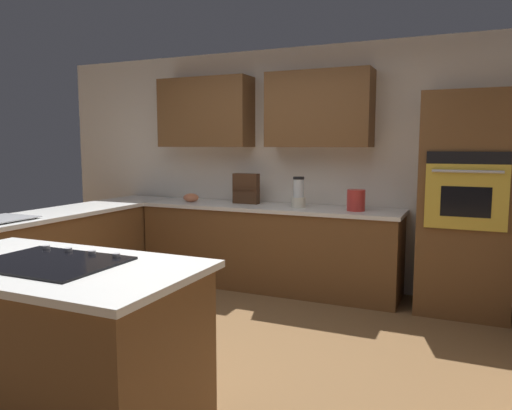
{
  "coord_description": "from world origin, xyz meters",
  "views": [
    {
      "loc": [
        -1.89,
        3.09,
        1.55
      ],
      "look_at": [
        -0.14,
        -0.86,
        1.02
      ],
      "focal_mm": 34.3,
      "sensor_mm": 36.0,
      "label": 1
    }
  ],
  "objects": [
    {
      "name": "ground_plane",
      "position": [
        0.0,
        0.0,
        0.0
      ],
      "size": [
        14.0,
        14.0,
        0.0
      ],
      "primitive_type": "plane",
      "color": "brown"
    },
    {
      "name": "wall_back",
      "position": [
        0.07,
        -2.04,
        1.47
      ],
      "size": [
        6.0,
        0.44,
        2.6
      ],
      "color": "silver",
      "rests_on": "ground"
    },
    {
      "name": "lower_cabinets_back",
      "position": [
        0.1,
        -1.72,
        0.43
      ],
      "size": [
        2.8,
        0.6,
        0.86
      ],
      "primitive_type": "cube",
      "color": "brown",
      "rests_on": "ground"
    },
    {
      "name": "countertop_back",
      "position": [
        0.1,
        -1.72,
        0.88
      ],
      "size": [
        2.84,
        0.64,
        0.04
      ],
      "primitive_type": "cube",
      "color": "silver",
      "rests_on": "lower_cabinets_back"
    },
    {
      "name": "lower_cabinets_side",
      "position": [
        1.82,
        -0.55,
        0.43
      ],
      "size": [
        0.6,
        2.9,
        0.86
      ],
      "primitive_type": "cube",
      "color": "brown",
      "rests_on": "ground"
    },
    {
      "name": "countertop_side",
      "position": [
        1.82,
        -0.55,
        0.88
      ],
      "size": [
        0.64,
        2.94,
        0.04
      ],
      "primitive_type": "cube",
      "color": "silver",
      "rests_on": "lower_cabinets_side"
    },
    {
      "name": "island_base",
      "position": [
        0.21,
        1.15,
        0.43
      ],
      "size": [
        1.61,
        0.85,
        0.86
      ],
      "primitive_type": "cube",
      "color": "brown",
      "rests_on": "ground"
    },
    {
      "name": "island_top",
      "position": [
        0.21,
        1.15,
        0.88
      ],
      "size": [
        1.69,
        0.93,
        0.04
      ],
      "primitive_type": "cube",
      "color": "silver",
      "rests_on": "island_base"
    },
    {
      "name": "wall_oven",
      "position": [
        -1.85,
        -1.72,
        1.01
      ],
      "size": [
        0.8,
        0.66,
        2.02
      ],
      "color": "brown",
      "rests_on": "ground"
    },
    {
      "name": "cooktop",
      "position": [
        0.21,
        1.15,
        0.91
      ],
      "size": [
        0.76,
        0.56,
        0.03
      ],
      "color": "black",
      "rests_on": "island_top"
    },
    {
      "name": "blender",
      "position": [
        -0.25,
        -1.69,
        1.04
      ],
      "size": [
        0.15,
        0.15,
        0.32
      ],
      "color": "beige",
      "rests_on": "countertop_back"
    },
    {
      "name": "mixing_bowl",
      "position": [
        1.05,
        -1.69,
        0.95
      ],
      "size": [
        0.18,
        0.18,
        0.1
      ],
      "primitive_type": "ellipsoid",
      "color": "#CC724C",
      "rests_on": "countertop_back"
    },
    {
      "name": "spice_rack",
      "position": [
        0.4,
        -1.8,
        1.07
      ],
      "size": [
        0.29,
        0.11,
        0.33
      ],
      "color": "#472B19",
      "rests_on": "countertop_back"
    },
    {
      "name": "kettle",
      "position": [
        -0.85,
        -1.69,
        1.01
      ],
      "size": [
        0.18,
        0.18,
        0.21
      ],
      "primitive_type": "cylinder",
      "color": "red",
      "rests_on": "countertop_back"
    }
  ]
}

